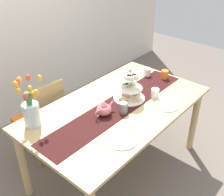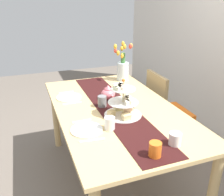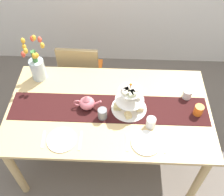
# 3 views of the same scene
# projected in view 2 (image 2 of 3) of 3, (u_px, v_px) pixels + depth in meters

# --- Properties ---
(ground_plane) EXTENTS (8.00, 8.00, 0.00)m
(ground_plane) POSITION_uv_depth(u_px,v_px,m) (115.00, 179.00, 2.43)
(ground_plane) COLOR #6B6056
(dining_table) EXTENTS (1.73, 0.99, 0.78)m
(dining_table) POSITION_uv_depth(u_px,v_px,m) (115.00, 117.00, 2.17)
(dining_table) COLOR tan
(dining_table) RESTS_ON ground_plane
(chair_left) EXTENTS (0.43, 0.43, 0.91)m
(chair_left) POSITION_uv_depth(u_px,v_px,m) (164.00, 108.00, 2.76)
(chair_left) COLOR #9C8254
(chair_left) RESTS_ON ground_plane
(table_runner) EXTENTS (1.68, 0.31, 0.00)m
(table_runner) POSITION_uv_depth(u_px,v_px,m) (114.00, 107.00, 2.13)
(table_runner) COLOR black
(table_runner) RESTS_ON dining_table
(tiered_cake_stand) EXTENTS (0.30, 0.30, 0.30)m
(tiered_cake_stand) POSITION_uv_depth(u_px,v_px,m) (123.00, 103.00, 1.94)
(tiered_cake_stand) COLOR beige
(tiered_cake_stand) RESTS_ON table_runner
(teapot) EXTENTS (0.24, 0.13, 0.14)m
(teapot) POSITION_uv_depth(u_px,v_px,m) (108.00, 93.00, 2.27)
(teapot) COLOR #D66B75
(teapot) RESTS_ON table_runner
(tulip_vase) EXTENTS (0.21, 0.21, 0.43)m
(tulip_vase) POSITION_uv_depth(u_px,v_px,m) (123.00, 67.00, 2.76)
(tulip_vase) COLOR silver
(tulip_vase) RESTS_ON dining_table
(cream_jug) EXTENTS (0.08, 0.08, 0.08)m
(cream_jug) POSITION_uv_depth(u_px,v_px,m) (175.00, 139.00, 1.57)
(cream_jug) COLOR white
(cream_jug) RESTS_ON dining_table
(dinner_plate_left) EXTENTS (0.23, 0.23, 0.01)m
(dinner_plate_left) POSITION_uv_depth(u_px,v_px,m) (69.00, 97.00, 2.32)
(dinner_plate_left) COLOR white
(dinner_plate_left) RESTS_ON dining_table
(fork_left) EXTENTS (0.03, 0.15, 0.01)m
(fork_left) POSITION_uv_depth(u_px,v_px,m) (66.00, 92.00, 2.45)
(fork_left) COLOR silver
(fork_left) RESTS_ON dining_table
(knife_left) EXTENTS (0.01, 0.17, 0.01)m
(knife_left) POSITION_uv_depth(u_px,v_px,m) (72.00, 103.00, 2.20)
(knife_left) COLOR silver
(knife_left) RESTS_ON dining_table
(dinner_plate_right) EXTENTS (0.23, 0.23, 0.01)m
(dinner_plate_right) POSITION_uv_depth(u_px,v_px,m) (87.00, 130.00, 1.76)
(dinner_plate_right) COLOR white
(dinner_plate_right) RESTS_ON dining_table
(fork_right) EXTENTS (0.02, 0.15, 0.01)m
(fork_right) POSITION_uv_depth(u_px,v_px,m) (82.00, 121.00, 1.88)
(fork_right) COLOR silver
(fork_right) RESTS_ON dining_table
(knife_right) EXTENTS (0.03, 0.17, 0.01)m
(knife_right) POSITION_uv_depth(u_px,v_px,m) (92.00, 140.00, 1.63)
(knife_right) COLOR silver
(knife_right) RESTS_ON dining_table
(mug_grey) EXTENTS (0.08, 0.08, 0.09)m
(mug_grey) POSITION_uv_depth(u_px,v_px,m) (102.00, 101.00, 2.12)
(mug_grey) COLOR slate
(mug_grey) RESTS_ON table_runner
(mug_white_text) EXTENTS (0.08, 0.08, 0.09)m
(mug_white_text) POSITION_uv_depth(u_px,v_px,m) (110.00, 123.00, 1.76)
(mug_white_text) COLOR white
(mug_white_text) RESTS_ON dining_table
(mug_orange) EXTENTS (0.08, 0.08, 0.09)m
(mug_orange) POSITION_uv_depth(u_px,v_px,m) (155.00, 150.00, 1.46)
(mug_orange) COLOR orange
(mug_orange) RESTS_ON dining_table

